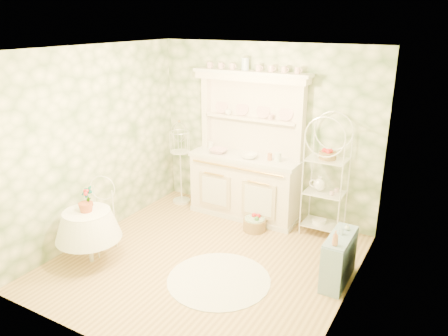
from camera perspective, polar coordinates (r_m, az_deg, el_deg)
The scene contains 22 objects.
floor at distance 5.87m, azimuth -2.47°, elevation -12.09°, with size 3.60×3.60×0.00m, color tan.
ceiling at distance 5.03m, azimuth -2.92°, elevation 15.23°, with size 3.60×3.60×0.00m, color white.
wall_left at distance 6.40m, azimuth -16.47°, elevation 3.02°, with size 3.60×3.60×0.00m, color #F4F2CE.
wall_right at distance 4.65m, azimuth 16.50°, elevation -3.02°, with size 3.60×3.60×0.00m, color #F4F2CE.
wall_back at distance 6.82m, azimuth 5.42°, elevation 4.70°, with size 3.60×3.60×0.00m, color #F4F2CE.
wall_front at distance 4.00m, azimuth -16.59°, elevation -6.68°, with size 3.60×3.60×0.00m, color #F4F2CE.
kitchen_dresser at distance 6.72m, azimuth 2.82°, elevation 2.71°, with size 1.87×0.61×2.29m, color white.
bakers_rack at distance 6.37m, azimuth 13.15°, elevation -1.34°, with size 0.54×0.39×1.73m, color white.
side_shelf at distance 5.49m, azimuth 14.78°, elevation -11.27°, with size 0.28×0.75×0.64m, color #8AA9C3.
round_table at distance 5.94m, azimuth -17.23°, elevation -8.26°, with size 0.72×0.72×0.78m, color white.
cafe_chair at distance 6.20m, azimuth -16.33°, elevation -6.89°, with size 0.36×0.36×0.80m, color white.
birdcage_stand at distance 7.39m, azimuth -5.72°, elevation 0.70°, with size 0.34×0.34×1.43m, color white.
floor_basket at distance 6.61m, azimuth 4.00°, elevation -7.27°, with size 0.33×0.33×0.22m, color #9C7D4D.
lace_rug at distance 5.50m, azimuth -0.68°, elevation -14.38°, with size 1.27×1.27×0.01m, color white.
bowl_floral at distance 6.88m, azimuth -0.73°, elevation 2.04°, with size 0.28×0.28×0.07m, color white.
bowl_white at distance 6.63m, azimuth 3.32°, elevation 1.32°, with size 0.25×0.25×0.08m, color white.
cup_left at distance 6.92m, azimuth 0.56°, elevation 7.20°, with size 0.11×0.11×0.09m, color white.
cup_right at distance 6.60m, azimuth 6.09°, elevation 6.52°, with size 0.09×0.09×0.09m, color white.
potted_geranium at distance 5.78m, azimuth -17.29°, elevation -4.05°, with size 0.17×0.11×0.32m, color #3F7238.
bottle_amber at distance 5.09m, azimuth 14.32°, elevation -9.10°, with size 0.07×0.07×0.18m, color #BB764E.
bottle_blue at distance 5.37m, azimuth 15.03°, elevation -7.98°, with size 0.05×0.05×0.10m, color #ACC5DB.
bottle_glass at distance 5.49m, azimuth 15.81°, elevation -7.50°, with size 0.06×0.06×0.08m, color silver.
Camera 1 is at (2.69, -4.24, 3.04)m, focal length 35.00 mm.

